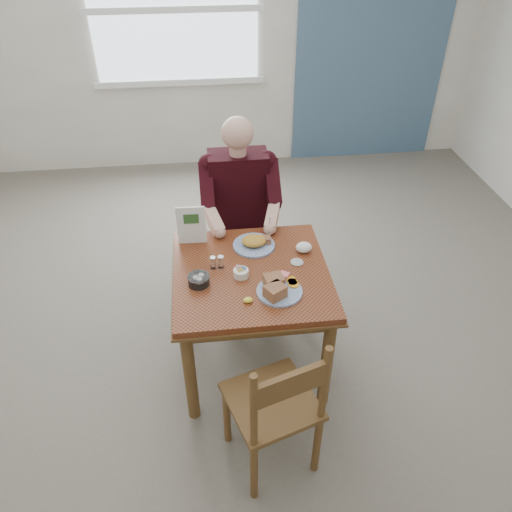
{
  "coord_description": "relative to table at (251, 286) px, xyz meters",
  "views": [
    {
      "loc": [
        -0.24,
        -2.25,
        2.56
      ],
      "look_at": [
        0.03,
        0.0,
        0.86
      ],
      "focal_mm": 35.0,
      "sensor_mm": 36.0,
      "label": 1
    }
  ],
  "objects": [
    {
      "name": "near_plate",
      "position": [
        0.12,
        -0.2,
        0.14
      ],
      "size": [
        0.34,
        0.34,
        0.08
      ],
      "color": "white",
      "rests_on": "table"
    },
    {
      "name": "wall_back",
      "position": [
        0.0,
        3.0,
        0.76
      ],
      "size": [
        5.5,
        0.0,
        5.5
      ],
      "primitive_type": "plane",
      "rotation": [
        1.57,
        0.0,
        0.0
      ],
      "color": "silver",
      "rests_on": "ground"
    },
    {
      "name": "window",
      "position": [
        -0.4,
        2.97,
        0.96
      ],
      "size": [
        1.72,
        0.04,
        1.42
      ],
      "color": "white",
      "rests_on": "wall_back"
    },
    {
      "name": "table",
      "position": [
        0.0,
        0.0,
        0.0
      ],
      "size": [
        0.92,
        0.92,
        0.75
      ],
      "color": "brown",
      "rests_on": "ground"
    },
    {
      "name": "far_plate",
      "position": [
        0.05,
        0.25,
        0.14
      ],
      "size": [
        0.28,
        0.28,
        0.07
      ],
      "color": "white",
      "rests_on": "table"
    },
    {
      "name": "floor",
      "position": [
        0.0,
        0.0,
        -0.64
      ],
      "size": [
        6.0,
        6.0,
        0.0
      ],
      "primitive_type": "plane",
      "color": "#625B4F",
      "rests_on": "ground"
    },
    {
      "name": "diner",
      "position": [
        0.0,
        0.71,
        0.17
      ],
      "size": [
        0.53,
        0.56,
        1.39
      ],
      "color": "gray",
      "rests_on": "chair_far"
    },
    {
      "name": "lemon_wedge",
      "position": [
        -0.05,
        -0.26,
        0.13
      ],
      "size": [
        0.06,
        0.05,
        0.03
      ],
      "primitive_type": "ellipsoid",
      "rotation": [
        0.0,
        0.0,
        0.31
      ],
      "color": "#FFF335",
      "rests_on": "table"
    },
    {
      "name": "menu",
      "position": [
        -0.33,
        0.34,
        0.24
      ],
      "size": [
        0.18,
        0.02,
        0.26
      ],
      "color": "white",
      "rests_on": "table"
    },
    {
      "name": "chair_near",
      "position": [
        0.04,
        -0.74,
        -0.16
      ],
      "size": [
        0.53,
        0.53,
        0.95
      ],
      "color": "brown",
      "rests_on": "ground"
    },
    {
      "name": "chair_far",
      "position": [
        0.0,
        0.8,
        -0.16
      ],
      "size": [
        0.42,
        0.42,
        0.95
      ],
      "color": "brown",
      "rests_on": "ground"
    },
    {
      "name": "accent_panel",
      "position": [
        1.6,
        2.98,
        0.76
      ],
      "size": [
        1.6,
        0.02,
        2.8
      ],
      "primitive_type": "cube",
      "color": "#43617E",
      "rests_on": "ground"
    },
    {
      "name": "napkin",
      "position": [
        0.34,
        0.16,
        0.14
      ],
      "size": [
        0.12,
        0.11,
        0.06
      ],
      "primitive_type": "ellipsoid",
      "rotation": [
        0.0,
        0.0,
        -0.41
      ],
      "color": "white",
      "rests_on": "table"
    },
    {
      "name": "metal_dish",
      "position": [
        0.28,
        0.05,
        0.12
      ],
      "size": [
        0.08,
        0.08,
        0.01
      ],
      "primitive_type": "cylinder",
      "rotation": [
        0.0,
        0.0,
        0.1
      ],
      "color": "silver",
      "rests_on": "table"
    },
    {
      "name": "creamer",
      "position": [
        -0.3,
        -0.08,
        0.14
      ],
      "size": [
        0.14,
        0.14,
        0.06
      ],
      "color": "white",
      "rests_on": "table"
    },
    {
      "name": "shakers",
      "position": [
        -0.19,
        0.06,
        0.15
      ],
      "size": [
        0.08,
        0.04,
        0.08
      ],
      "color": "white",
      "rests_on": "table"
    },
    {
      "name": "caddy",
      "position": [
        -0.06,
        -0.04,
        0.14
      ],
      "size": [
        0.11,
        0.11,
        0.07
      ],
      "color": "white",
      "rests_on": "table"
    }
  ]
}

